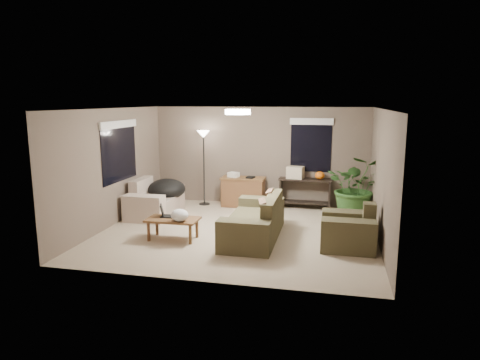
% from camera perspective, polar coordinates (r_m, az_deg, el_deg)
% --- Properties ---
extents(room_shell, '(5.50, 5.50, 5.50)m').
position_cam_1_polar(room_shell, '(8.56, -0.29, 1.07)').
color(room_shell, tan).
rests_on(room_shell, ground).
extents(main_sofa, '(0.95, 2.20, 0.85)m').
position_cam_1_polar(main_sofa, '(8.42, 2.11, -5.77)').
color(main_sofa, '#48422B').
rests_on(main_sofa, ground).
extents(throw_pillows, '(0.33, 1.37, 0.47)m').
position_cam_1_polar(throw_pillows, '(8.29, 3.87, -3.51)').
color(throw_pillows, '#8C7251').
rests_on(throw_pillows, main_sofa).
extents(loveseat, '(0.90, 1.60, 0.85)m').
position_cam_1_polar(loveseat, '(10.28, -11.41, -2.93)').
color(loveseat, '#BDB2A1').
rests_on(loveseat, ground).
extents(armchair, '(0.95, 1.00, 0.85)m').
position_cam_1_polar(armchair, '(8.14, 14.29, -6.66)').
color(armchair, brown).
rests_on(armchair, ground).
extents(coffee_table, '(1.00, 0.55, 0.42)m').
position_cam_1_polar(coffee_table, '(8.40, -8.95, -5.49)').
color(coffee_table, brown).
rests_on(coffee_table, ground).
extents(laptop, '(0.40, 0.25, 0.24)m').
position_cam_1_polar(laptop, '(8.51, -9.78, -4.44)').
color(laptop, black).
rests_on(laptop, coffee_table).
extents(plastic_bag, '(0.39, 0.37, 0.23)m').
position_cam_1_polar(plastic_bag, '(8.14, -8.05, -4.67)').
color(plastic_bag, white).
rests_on(plastic_bag, coffee_table).
extents(desk, '(1.10, 0.50, 0.75)m').
position_cam_1_polar(desk, '(10.83, 0.41, -1.59)').
color(desk, brown).
rests_on(desk, ground).
extents(desk_papers, '(0.71, 0.31, 0.12)m').
position_cam_1_polar(desk_papers, '(10.78, -0.41, 0.64)').
color(desk_papers, silver).
rests_on(desk_papers, desk).
extents(console_table, '(1.30, 0.40, 0.75)m').
position_cam_1_polar(console_table, '(10.76, 8.66, -1.47)').
color(console_table, black).
rests_on(console_table, ground).
extents(pumpkin, '(0.26, 0.26, 0.20)m').
position_cam_1_polar(pumpkin, '(10.67, 10.59, 0.61)').
color(pumpkin, orange).
rests_on(pumpkin, console_table).
extents(cardboard_box, '(0.44, 0.36, 0.30)m').
position_cam_1_polar(cardboard_box, '(10.69, 7.39, 1.00)').
color(cardboard_box, beige).
rests_on(cardboard_box, console_table).
extents(papasan_chair, '(1.18, 1.18, 0.80)m').
position_cam_1_polar(papasan_chair, '(10.50, -9.73, -1.65)').
color(papasan_chair, black).
rests_on(papasan_chair, ground).
extents(floor_lamp, '(0.32, 0.32, 1.91)m').
position_cam_1_polar(floor_lamp, '(10.90, -4.89, 4.94)').
color(floor_lamp, black).
rests_on(floor_lamp, ground).
extents(ceiling_fixture, '(0.50, 0.50, 0.10)m').
position_cam_1_polar(ceiling_fixture, '(8.44, -0.30, 9.07)').
color(ceiling_fixture, white).
rests_on(ceiling_fixture, room_shell).
extents(houseplant, '(1.31, 1.46, 1.14)m').
position_cam_1_polar(houseplant, '(10.09, 15.23, -1.77)').
color(houseplant, '#2D5923').
rests_on(houseplant, ground).
extents(cat_scratching_post, '(0.32, 0.32, 0.50)m').
position_cam_1_polar(cat_scratching_post, '(8.91, 15.36, -5.76)').
color(cat_scratching_post, tan).
rests_on(cat_scratching_post, ground).
extents(window_left, '(0.05, 1.56, 1.33)m').
position_cam_1_polar(window_left, '(9.73, -15.82, 5.00)').
color(window_left, black).
rests_on(window_left, room_shell).
extents(window_back, '(1.06, 0.05, 1.33)m').
position_cam_1_polar(window_back, '(10.76, 9.47, 5.78)').
color(window_back, black).
rests_on(window_back, room_shell).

